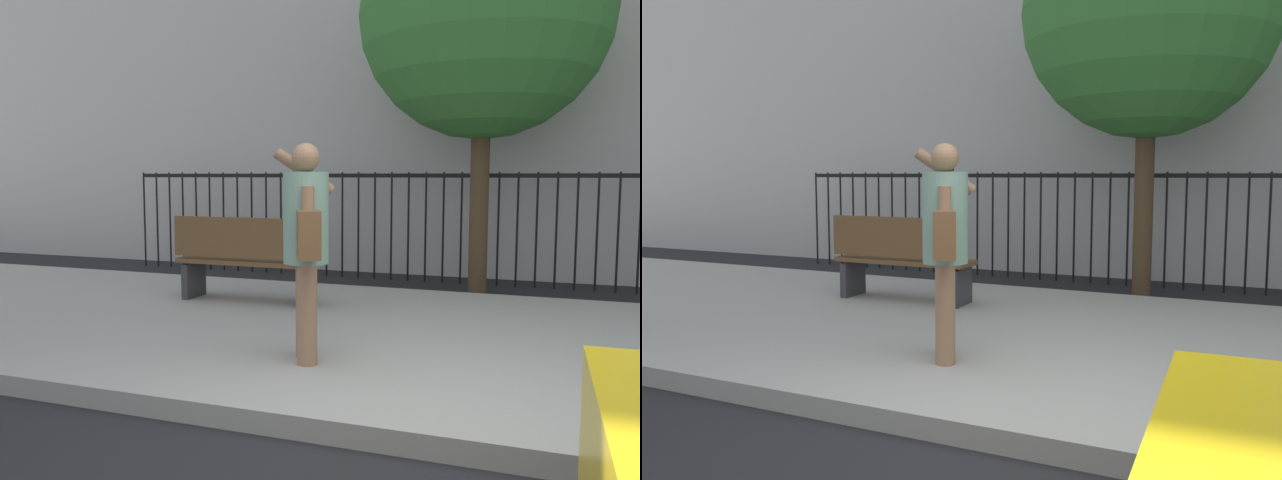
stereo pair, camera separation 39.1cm
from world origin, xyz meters
The scene contains 6 objects.
ground_plane centered at (0.00, 0.00, 0.00)m, with size 60.00×60.00×0.00m, color black.
sidewalk centered at (0.00, 2.20, 0.07)m, with size 28.00×4.40×0.15m, color #9E9B93.
iron_fence centered at (0.00, 5.90, 1.02)m, with size 12.03×0.04×1.60m.
pedestrian_on_phone centered at (-1.10, 1.06, 1.10)m, with size 0.57×0.72×1.64m.
street_bench centered at (-2.58, 2.94, 0.65)m, with size 1.60×0.45×0.95m.
street_tree_near centered at (-0.31, 5.10, 3.56)m, with size 3.13×3.13×5.14m.
Camera 2 is at (1.01, -3.21, 1.56)m, focal length 36.04 mm.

